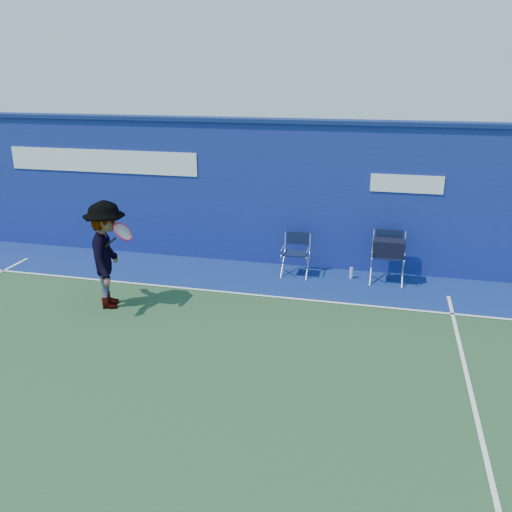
% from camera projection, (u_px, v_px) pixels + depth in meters
% --- Properties ---
extents(ground, '(80.00, 80.00, 0.00)m').
position_uv_depth(ground, '(131.00, 378.00, 7.46)').
color(ground, '#264828').
rests_on(ground, ground).
extents(stadium_wall, '(24.00, 0.50, 3.08)m').
position_uv_depth(stadium_wall, '(233.00, 190.00, 11.73)').
color(stadium_wall, navy).
rests_on(stadium_wall, ground).
extents(out_of_bounds_strip, '(24.00, 1.80, 0.01)m').
position_uv_depth(out_of_bounds_strip, '(220.00, 274.00, 11.22)').
color(out_of_bounds_strip, navy).
rests_on(out_of_bounds_strip, ground).
extents(court_lines, '(24.00, 12.00, 0.01)m').
position_uv_depth(court_lines, '(150.00, 356.00, 8.00)').
color(court_lines, white).
rests_on(court_lines, out_of_bounds_strip).
extents(directors_chair_left, '(0.52, 0.46, 0.87)m').
position_uv_depth(directors_chair_left, '(295.00, 263.00, 11.11)').
color(directors_chair_left, silver).
rests_on(directors_chair_left, ground).
extents(directors_chair_right, '(0.61, 0.55, 1.02)m').
position_uv_depth(directors_chair_right, '(387.00, 262.00, 10.69)').
color(directors_chair_right, silver).
rests_on(directors_chair_right, ground).
extents(water_bottle, '(0.07, 0.07, 0.23)m').
position_uv_depth(water_bottle, '(351.00, 273.00, 10.98)').
color(water_bottle, silver).
rests_on(water_bottle, ground).
extents(tennis_player, '(1.11, 1.41, 1.92)m').
position_uv_depth(tennis_player, '(108.00, 255.00, 9.44)').
color(tennis_player, '#EA4738').
rests_on(tennis_player, ground).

